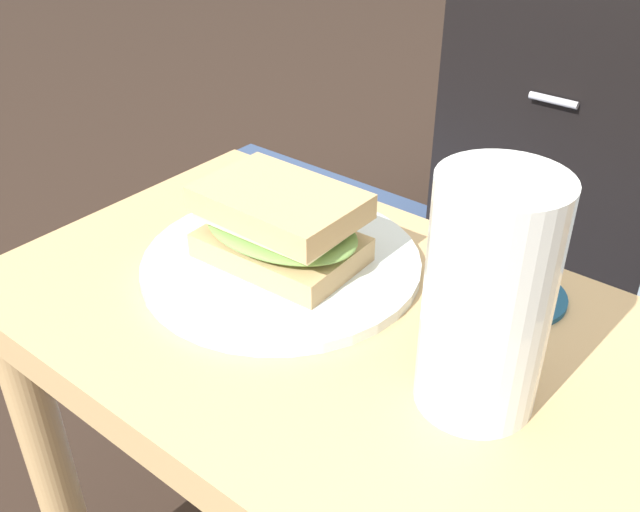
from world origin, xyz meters
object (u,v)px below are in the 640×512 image
object	(u,v)px
sandwich_front	(280,225)
coaster	(515,295)
plate	(282,263)
beer_glass	(487,300)

from	to	relation	value
sandwich_front	coaster	xyz separation A→B (m)	(0.18, 0.09, -0.04)
plate	beer_glass	size ratio (longest dim) A/B	1.46
sandwich_front	plate	bearing A→B (deg)	90.00
plate	beer_glass	world-z (taller)	beer_glass
plate	coaster	distance (m)	0.20
beer_glass	sandwich_front	bearing A→B (deg)	169.69
beer_glass	plate	bearing A→B (deg)	169.69
plate	sandwich_front	world-z (taller)	sandwich_front
plate	beer_glass	distance (m)	0.23
coaster	sandwich_front	bearing A→B (deg)	-154.29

